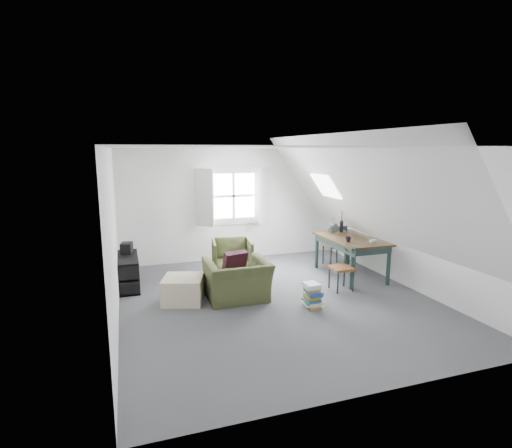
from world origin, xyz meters
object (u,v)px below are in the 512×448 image
object	(u,v)px
armchair_near	(237,299)
dining_table	(351,243)
dining_chair_far	(335,245)
dining_chair_near	(343,267)
media_shelf	(128,273)
armchair_far	(232,274)
magazine_stack	(312,295)
ottoman	(183,289)

from	to	relation	value
armchair_near	dining_table	bearing A→B (deg)	-167.62
dining_chair_far	armchair_near	bearing A→B (deg)	28.80
dining_table	dining_chair_near	distance (m)	0.90
media_shelf	armchair_far	bearing A→B (deg)	1.08
dining_chair_near	magazine_stack	bearing A→B (deg)	-47.78
magazine_stack	dining_table	bearing A→B (deg)	40.45
dining_table	dining_chair_far	distance (m)	0.75
armchair_near	ottoman	world-z (taller)	ottoman
ottoman	magazine_stack	xyz separation A→B (m)	(1.91, -0.87, -0.02)
armchair_near	armchair_far	world-z (taller)	armchair_far
dining_chair_near	armchair_far	bearing A→B (deg)	-122.57
armchair_near	dining_table	distance (m)	2.60
armchair_near	dining_chair_far	xyz separation A→B (m)	(2.53, 1.24, 0.47)
ottoman	dining_table	bearing A→B (deg)	5.82
magazine_stack	ottoman	bearing A→B (deg)	155.52
dining_chair_far	magazine_stack	distance (m)	2.45
armchair_near	ottoman	bearing A→B (deg)	-11.22
armchair_near	ottoman	size ratio (longest dim) A/B	1.64
armchair_far	dining_chair_near	world-z (taller)	dining_chair_near
armchair_far	dining_chair_far	world-z (taller)	dining_chair_far
armchair_far	ottoman	bearing A→B (deg)	-125.21
armchair_near	dining_table	xyz separation A→B (m)	(2.46, 0.52, 0.67)
dining_chair_near	ottoman	bearing A→B (deg)	-86.66
ottoman	dining_chair_near	world-z (taller)	dining_chair_near
dining_table	armchair_far	bearing A→B (deg)	156.51
dining_table	ottoman	bearing A→B (deg)	-176.70
ottoman	dining_chair_far	distance (m)	3.57
armchair_far	ottoman	size ratio (longest dim) A/B	1.26
armchair_near	armchair_far	size ratio (longest dim) A/B	1.31
ottoman	magazine_stack	world-z (taller)	ottoman
ottoman	media_shelf	world-z (taller)	media_shelf
armchair_far	dining_chair_far	bearing A→B (deg)	6.08
dining_chair_near	media_shelf	xyz separation A→B (m)	(-3.63, 1.35, -0.16)
armchair_near	media_shelf	world-z (taller)	media_shelf
dining_chair_near	dining_table	bearing A→B (deg)	150.14
dining_chair_near	media_shelf	bearing A→B (deg)	-100.53
armchair_far	dining_table	world-z (taller)	dining_table
magazine_stack	armchair_far	bearing A→B (deg)	110.51
media_shelf	ottoman	bearing A→B (deg)	-53.79
armchair_far	dining_chair_near	size ratio (longest dim) A/B	0.98
media_shelf	magazine_stack	distance (m)	3.35
armchair_far	dining_table	distance (m)	2.44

